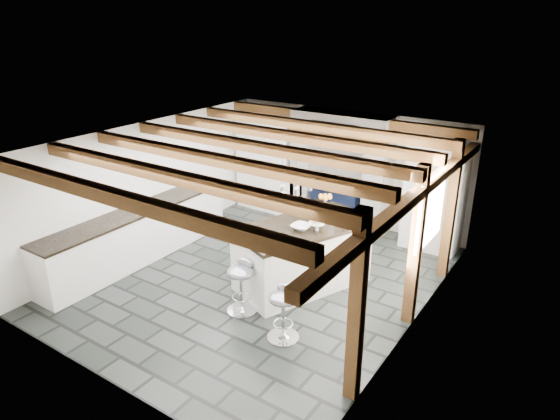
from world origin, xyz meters
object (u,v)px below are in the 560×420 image
Objects in this scene: range_cooker at (338,204)px; kitchen_island at (302,255)px; bar_stool_near at (283,306)px; bar_stool_far at (242,280)px.

kitchen_island is (0.65, -2.47, 0.07)m from range_cooker.
bar_stool_near is 0.97× the size of bar_stool_far.
bar_stool_near is at bearing -45.63° from kitchen_island.
kitchen_island is 1.18m from bar_stool_far.
bar_stool_far is at bearing -84.81° from range_cooker.
range_cooker is at bearing 86.96° from bar_stool_near.
kitchen_island is 2.95× the size of bar_stool_near.
range_cooker reaches higher than bar_stool_near.
bar_stool_far is at bearing 145.64° from bar_stool_near.
bar_stool_far is (0.33, -3.61, 0.05)m from range_cooker.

